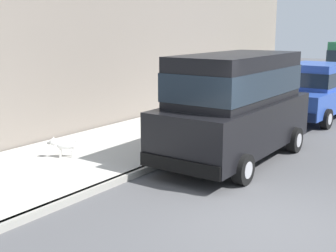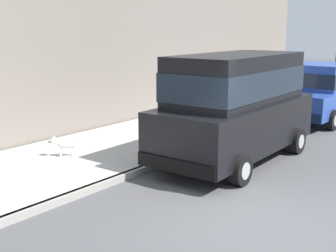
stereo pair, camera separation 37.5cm
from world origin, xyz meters
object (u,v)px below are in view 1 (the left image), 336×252
object	(u,v)px
car_blue_sedan	(315,91)
dog_white	(63,145)
fire_hydrant	(190,129)
car_black_van	(236,102)

from	to	relation	value
car_blue_sedan	dog_white	world-z (taller)	car_blue_sedan
dog_white	fire_hydrant	xyz separation A→B (m)	(1.56, 3.02, 0.05)
car_black_van	dog_white	world-z (taller)	car_black_van
car_blue_sedan	dog_white	size ratio (longest dim) A/B	7.81
fire_hydrant	car_blue_sedan	bearing A→B (deg)	75.43
car_black_van	car_blue_sedan	distance (m)	6.10
car_black_van	car_blue_sedan	world-z (taller)	car_black_van
car_blue_sedan	car_black_van	bearing A→B (deg)	-89.04
car_black_van	car_blue_sedan	size ratio (longest dim) A/B	1.06
car_blue_sedan	dog_white	xyz separation A→B (m)	(-3.02, -8.66, -0.55)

